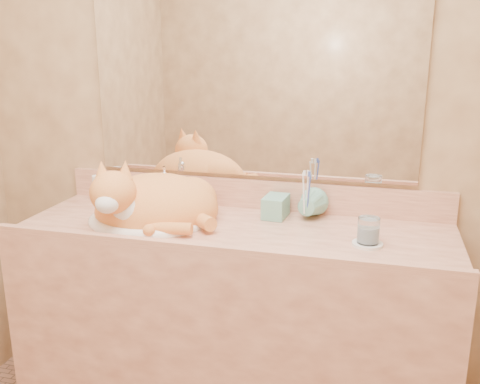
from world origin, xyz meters
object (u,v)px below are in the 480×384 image
(sink_basin, at_px, (147,205))
(water_glass, at_px, (368,230))
(vanity_counter, at_px, (234,331))
(cat, at_px, (151,201))
(toothbrush_cup, at_px, (306,209))
(soap_dispenser, at_px, (271,198))

(sink_basin, distance_m, water_glass, 0.82)
(vanity_counter, bearing_deg, water_glass, -6.30)
(sink_basin, relative_size, cat, 0.94)
(sink_basin, height_order, toothbrush_cup, sink_basin)
(cat, height_order, water_glass, cat)
(vanity_counter, distance_m, water_glass, 0.68)
(vanity_counter, distance_m, sink_basin, 0.60)
(soap_dispenser, bearing_deg, vanity_counter, -134.34)
(vanity_counter, distance_m, cat, 0.60)
(toothbrush_cup, bearing_deg, water_glass, -38.60)
(sink_basin, height_order, soap_dispenser, soap_dispenser)
(vanity_counter, height_order, soap_dispenser, soap_dispenser)
(soap_dispenser, bearing_deg, sink_basin, -160.09)
(sink_basin, xyz_separation_m, soap_dispenser, (0.45, 0.13, 0.02))
(cat, relative_size, soap_dispenser, 2.50)
(soap_dispenser, height_order, water_glass, soap_dispenser)
(cat, xyz_separation_m, soap_dispenser, (0.43, 0.12, 0.01))
(toothbrush_cup, bearing_deg, cat, -164.66)
(vanity_counter, height_order, toothbrush_cup, toothbrush_cup)
(vanity_counter, xyz_separation_m, soap_dispenser, (0.12, 0.11, 0.52))
(vanity_counter, relative_size, water_glass, 18.45)
(cat, distance_m, toothbrush_cup, 0.58)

